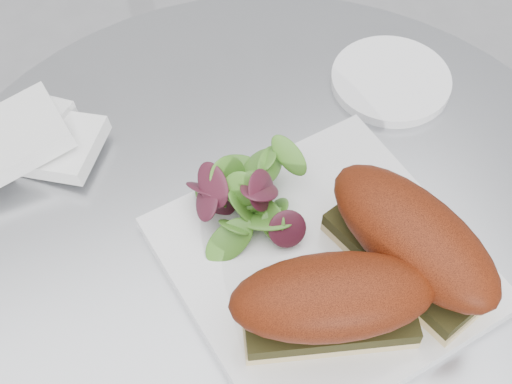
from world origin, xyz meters
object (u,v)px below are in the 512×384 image
at_px(plate, 323,263).
at_px(sandwich_left, 332,302).
at_px(sandwich_right, 412,241).
at_px(saucer, 391,80).

relative_size(plate, sandwich_left, 1.41).
height_order(plate, sandwich_right, sandwich_right).
relative_size(sandwich_left, sandwich_right, 0.94).
bearing_deg(sandwich_right, sandwich_left, -91.01).
xyz_separation_m(sandwich_right, saucer, (0.10, 0.22, -0.05)).
xyz_separation_m(sandwich_left, saucer, (0.19, 0.24, -0.05)).
height_order(sandwich_right, saucer, sandwich_right).
distance_m(plate, saucer, 0.25).
bearing_deg(sandwich_left, sandwich_right, 32.52).
relative_size(sandwich_left, saucer, 1.37).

